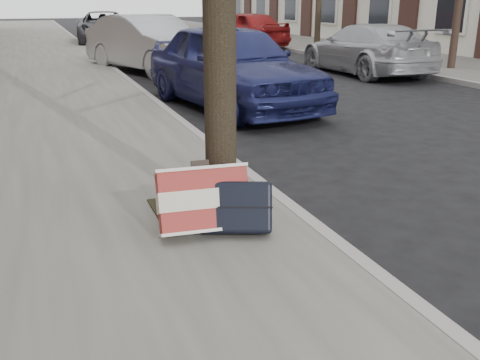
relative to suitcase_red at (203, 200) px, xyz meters
name	(u,v)px	position (x,y,z in m)	size (l,w,h in m)	color
near_sidewalk	(18,62)	(-1.56, 14.22, -0.33)	(5.00, 70.00, 0.12)	gray
far_sidewalk	(345,50)	(9.94, 14.22, -0.33)	(4.00, 70.00, 0.12)	slate
dirt_patch	(206,210)	(0.14, 0.42, -0.26)	(0.85, 0.85, 0.01)	black
suitcase_red	(203,200)	(0.00, 0.00, 0.00)	(0.69, 0.19, 0.50)	maroon
suitcase_navy	(235,207)	(0.23, -0.10, -0.05)	(0.56, 0.18, 0.40)	black
car_near_front	(231,66)	(2.16, 5.32, 0.36)	(1.77, 4.40, 1.50)	navy
car_near_mid	(150,44)	(1.84, 10.81, 0.36)	(1.58, 4.52, 1.49)	#9DA0A4
car_near_back	(104,28)	(1.93, 20.93, 0.31)	(2.31, 5.02, 1.40)	#3A3A3F
car_far_front	(366,49)	(7.00, 8.44, 0.26)	(1.80, 4.44, 1.29)	#A1A3A8
car_far_back	(242,30)	(6.81, 16.92, 0.35)	(1.73, 4.30, 1.46)	maroon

